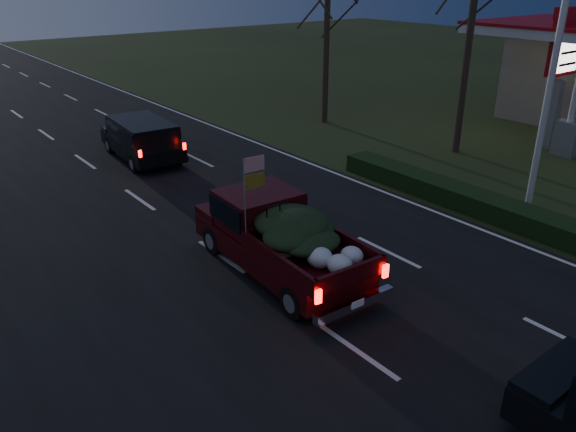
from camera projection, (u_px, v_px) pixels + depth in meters
ground at (356, 351)px, 10.95m from camera, size 120.00×120.00×0.00m
road_asphalt at (357, 351)px, 10.95m from camera, size 14.00×120.00×0.02m
hedge_row at (470, 200)px, 17.40m from camera, size 1.00×10.00×0.60m
light_pole at (562, 23)px, 15.55m from camera, size 0.50×0.90×9.16m
gas_price_pylon at (564, 55)px, 22.07m from camera, size 2.00×0.41×5.57m
gas_canopy at (568, 34)px, 23.69m from camera, size 7.10×6.10×4.88m
bare_tree_far at (327, 9)px, 25.45m from camera, size 3.60×3.60×7.00m
pickup_truck at (279, 233)px, 13.50m from camera, size 2.29×5.31×2.73m
lead_suv at (142, 136)px, 21.66m from camera, size 2.21×4.61×1.29m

